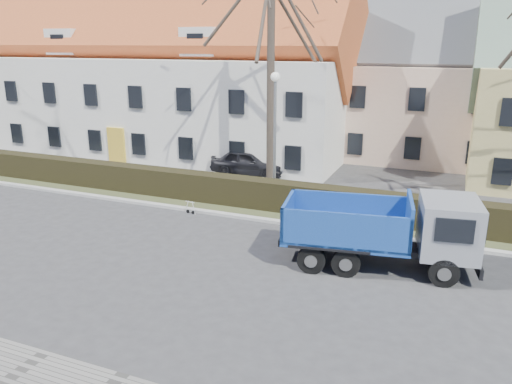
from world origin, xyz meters
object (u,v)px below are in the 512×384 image
at_px(dump_truck, 372,230).
at_px(parked_car_a, 249,162).
at_px(streetlight, 275,139).
at_px(cart_frame, 187,206).

xyz_separation_m(dump_truck, parked_car_a, (-8.40, 9.44, -0.56)).
bearing_deg(streetlight, parked_car_a, 125.55).
relative_size(dump_truck, cart_frame, 9.43).
bearing_deg(dump_truck, streetlight, 127.14).
xyz_separation_m(dump_truck, cart_frame, (-8.37, 2.40, -0.98)).
xyz_separation_m(streetlight, parked_car_a, (-3.11, 4.35, -2.29)).
distance_m(cart_frame, parked_car_a, 7.06).
distance_m(dump_truck, cart_frame, 8.76).
bearing_deg(streetlight, cart_frame, -138.82).
bearing_deg(parked_car_a, cart_frame, 176.95).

